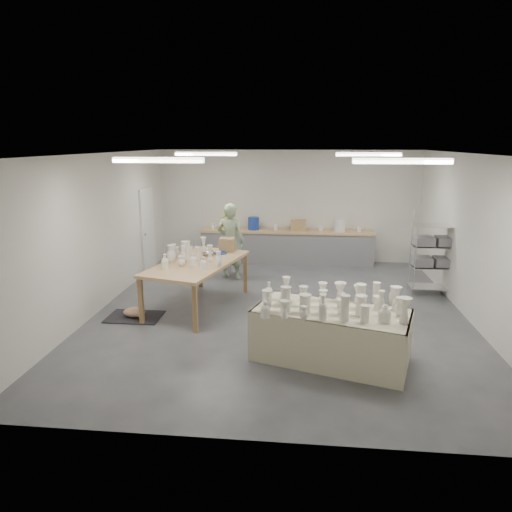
# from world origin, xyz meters

# --- Properties ---
(room) EXTENTS (8.00, 8.02, 3.00)m
(room) POSITION_xyz_m (-0.11, 0.08, 2.06)
(room) COLOR #424449
(room) RESTS_ON ground
(back_counter) EXTENTS (4.60, 0.60, 1.24)m
(back_counter) POSITION_xyz_m (-0.01, 3.68, 0.49)
(back_counter) COLOR tan
(back_counter) RESTS_ON ground
(wire_shelf) EXTENTS (0.88, 0.48, 1.80)m
(wire_shelf) POSITION_xyz_m (3.20, 1.40, 0.92)
(wire_shelf) COLOR silver
(wire_shelf) RESTS_ON ground
(drying_table) EXTENTS (2.47, 1.72, 1.17)m
(drying_table) POSITION_xyz_m (0.86, -1.95, 0.44)
(drying_table) COLOR olive
(drying_table) RESTS_ON ground
(work_table) EXTENTS (1.82, 2.69, 1.30)m
(work_table) POSITION_xyz_m (-1.64, 0.18, 0.92)
(work_table) COLOR tan
(work_table) RESTS_ON ground
(rug) EXTENTS (1.00, 0.70, 0.02)m
(rug) POSITION_xyz_m (-2.70, -0.60, 0.01)
(rug) COLOR black
(rug) RESTS_ON ground
(cat) EXTENTS (0.49, 0.43, 0.18)m
(cat) POSITION_xyz_m (-2.68, -0.61, 0.11)
(cat) COLOR white
(cat) RESTS_ON rug
(potter) EXTENTS (0.73, 0.54, 1.82)m
(potter) POSITION_xyz_m (-1.28, 2.10, 0.91)
(potter) COLOR #96AD86
(potter) RESTS_ON ground
(red_stool) EXTENTS (0.46, 0.46, 0.34)m
(red_stool) POSITION_xyz_m (-1.28, 2.37, 0.30)
(red_stool) COLOR #AC1823
(red_stool) RESTS_ON ground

